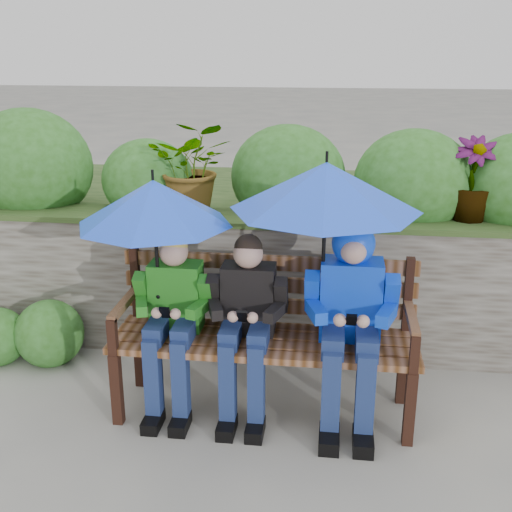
# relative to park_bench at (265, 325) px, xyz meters

# --- Properties ---
(ground) EXTENTS (60.00, 60.00, 0.00)m
(ground) POSITION_rel_park_bench_xyz_m (-0.08, 0.06, -0.56)
(ground) COLOR slate
(ground) RESTS_ON ground
(garden_backdrop) EXTENTS (8.00, 2.87, 1.89)m
(garden_backdrop) POSITION_rel_park_bench_xyz_m (-0.19, 1.65, 0.09)
(garden_backdrop) COLOR #4E473D
(garden_backdrop) RESTS_ON ground
(park_bench) EXTENTS (1.85, 0.54, 0.98)m
(park_bench) POSITION_rel_park_bench_xyz_m (0.00, 0.00, 0.00)
(park_bench) COLOR black
(park_bench) RESTS_ON ground
(boy_left) EXTENTS (0.48, 0.55, 1.13)m
(boy_left) POSITION_rel_park_bench_xyz_m (-0.56, -0.09, 0.09)
(boy_left) COLOR #247A1A
(boy_left) RESTS_ON ground
(boy_middle) EXTENTS (0.48, 0.56, 1.14)m
(boy_middle) POSITION_rel_park_bench_xyz_m (-0.11, -0.09, 0.09)
(boy_middle) COLOR black
(boy_middle) RESTS_ON ground
(boy_right) EXTENTS (0.55, 0.66, 1.23)m
(boy_right) POSITION_rel_park_bench_xyz_m (0.51, -0.08, 0.17)
(boy_right) COLOR blue
(boy_right) RESTS_ON ground
(umbrella_left) EXTENTS (0.93, 0.93, 0.80)m
(umbrella_left) POSITION_rel_park_bench_xyz_m (-0.65, -0.06, 0.77)
(umbrella_left) COLOR blue
(umbrella_left) RESTS_ON ground
(umbrella_right) EXTENTS (1.10, 1.10, 0.90)m
(umbrella_right) POSITION_rel_park_bench_xyz_m (0.34, -0.02, 0.89)
(umbrella_right) COLOR blue
(umbrella_right) RESTS_ON ground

